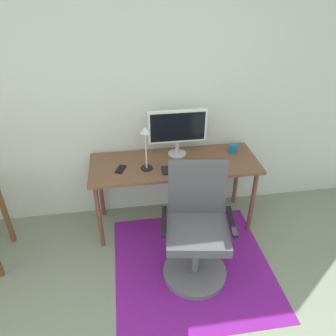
% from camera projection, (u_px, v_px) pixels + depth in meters
% --- Properties ---
extents(wall_back, '(6.00, 0.10, 2.60)m').
position_uv_depth(wall_back, '(158.00, 95.00, 3.11)').
color(wall_back, silver).
rests_on(wall_back, ground).
extents(area_rug, '(1.41, 1.40, 0.01)m').
position_uv_depth(area_rug, '(192.00, 265.00, 2.99)').
color(area_rug, '#761A84').
rests_on(area_rug, ground).
extents(desk, '(1.62, 0.59, 0.75)m').
position_uv_depth(desk, '(174.00, 169.00, 3.15)').
color(desk, brown).
rests_on(desk, ground).
extents(monitor, '(0.57, 0.18, 0.47)m').
position_uv_depth(monitor, '(177.00, 128.00, 3.09)').
color(monitor, '#B2B2B7').
rests_on(monitor, desk).
extents(keyboard, '(0.43, 0.13, 0.02)m').
position_uv_depth(keyboard, '(185.00, 169.00, 2.99)').
color(keyboard, black).
rests_on(keyboard, desk).
extents(computer_mouse, '(0.06, 0.10, 0.03)m').
position_uv_depth(computer_mouse, '(214.00, 166.00, 3.02)').
color(computer_mouse, white).
rests_on(computer_mouse, desk).
extents(coffee_cup, '(0.08, 0.08, 0.09)m').
position_uv_depth(coffee_cup, '(233.00, 148.00, 3.25)').
color(coffee_cup, '#156698').
rests_on(coffee_cup, desk).
extents(cell_phone, '(0.11, 0.16, 0.01)m').
position_uv_depth(cell_phone, '(121.00, 169.00, 3.00)').
color(cell_phone, black).
rests_on(cell_phone, desk).
extents(desk_lamp, '(0.11, 0.11, 0.43)m').
position_uv_depth(desk_lamp, '(146.00, 141.00, 2.86)').
color(desk_lamp, black).
rests_on(desk_lamp, desk).
extents(office_chair, '(0.63, 0.57, 1.04)m').
position_uv_depth(office_chair, '(196.00, 233.00, 2.73)').
color(office_chair, slate).
rests_on(office_chair, ground).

